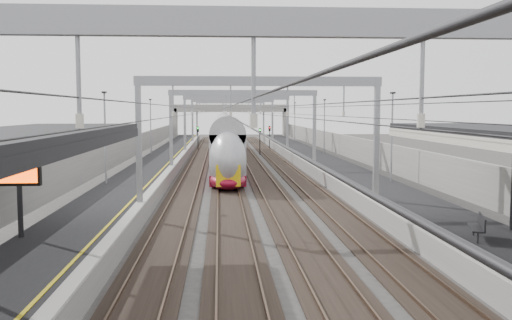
{
  "coord_description": "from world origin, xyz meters",
  "views": [
    {
      "loc": [
        -2.1,
        -7.99,
        5.83
      ],
      "look_at": [
        0.0,
        24.64,
        2.97
      ],
      "focal_mm": 40.0,
      "sensor_mm": 36.0,
      "label": 1
    }
  ],
  "objects": [
    {
      "name": "signal_red_near",
      "position": [
        3.2,
        66.34,
        2.42
      ],
      "size": [
        0.32,
        0.32,
        3.48
      ],
      "color": "black",
      "rests_on": "ground"
    },
    {
      "name": "overbridge",
      "position": [
        0.0,
        100.0,
        5.31
      ],
      "size": [
        22.0,
        2.2,
        6.9
      ],
      "color": "gray",
      "rests_on": "ground"
    },
    {
      "name": "signal_green",
      "position": [
        -5.2,
        74.64,
        2.42
      ],
      "size": [
        0.32,
        0.32,
        3.48
      ],
      "color": "black",
      "rests_on": "ground"
    },
    {
      "name": "signal_red_far",
      "position": [
        5.4,
        76.94,
        2.42
      ],
      "size": [
        0.32,
        0.32,
        3.48
      ],
      "color": "black",
      "rests_on": "ground"
    },
    {
      "name": "bench",
      "position": [
        7.59,
        12.46,
        1.55
      ],
      "size": [
        1.0,
        1.82,
        0.91
      ],
      "color": "black",
      "rests_on": "platform_right"
    },
    {
      "name": "train",
      "position": [
        -1.5,
        54.38,
        2.12
      ],
      "size": [
        2.73,
        49.78,
        4.32
      ],
      "color": "maroon",
      "rests_on": "ground"
    },
    {
      "name": "wall_right",
      "position": [
        11.2,
        45.0,
        1.6
      ],
      "size": [
        0.3,
        120.0,
        3.2
      ],
      "primitive_type": "cube",
      "color": "gray",
      "rests_on": "ground"
    },
    {
      "name": "overhead_line",
      "position": [
        0.0,
        51.62,
        6.14
      ],
      "size": [
        13.0,
        140.0,
        6.6
      ],
      "color": "gray",
      "rests_on": "platform_left"
    },
    {
      "name": "platform_left",
      "position": [
        -8.0,
        45.0,
        0.5
      ],
      "size": [
        4.0,
        120.0,
        1.0
      ],
      "primitive_type": "cube",
      "color": "black",
      "rests_on": "ground"
    },
    {
      "name": "wall_left",
      "position": [
        -11.2,
        45.0,
        1.6
      ],
      "size": [
        0.3,
        120.0,
        3.2
      ],
      "primitive_type": "cube",
      "color": "gray",
      "rests_on": "ground"
    },
    {
      "name": "platform_right",
      "position": [
        8.0,
        45.0,
        0.5
      ],
      "size": [
        4.0,
        120.0,
        1.0
      ],
      "primitive_type": "cube",
      "color": "black",
      "rests_on": "ground"
    },
    {
      "name": "tracks",
      "position": [
        0.0,
        45.0,
        0.05
      ],
      "size": [
        11.4,
        140.0,
        0.2
      ],
      "color": "black",
      "rests_on": "ground"
    }
  ]
}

